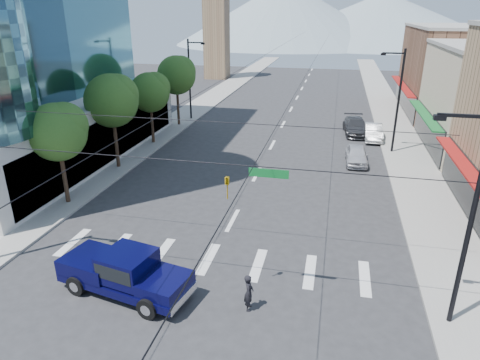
{
  "coord_description": "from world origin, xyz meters",
  "views": [
    {
      "loc": [
        5.56,
        -16.62,
        11.96
      ],
      "look_at": [
        0.63,
        5.25,
        3.0
      ],
      "focal_mm": 32.0,
      "sensor_mm": 36.0,
      "label": 1
    }
  ],
  "objects": [
    {
      "name": "mountain_left",
      "position": [
        -15.0,
        150.0,
        11.0
      ],
      "size": [
        80.0,
        80.0,
        22.0
      ],
      "primitive_type": "cone",
      "color": "gray",
      "rests_on": "ground"
    },
    {
      "name": "shop_far",
      "position": [
        20.0,
        40.0,
        5.0
      ],
      "size": [
        12.0,
        18.0,
        10.0
      ],
      "primitive_type": "cube",
      "color": "brown",
      "rests_on": "ground"
    },
    {
      "name": "lamp_pole_nw",
      "position": [
        -10.67,
        30.0,
        4.94
      ],
      "size": [
        2.0,
        0.25,
        9.0
      ],
      "color": "black",
      "rests_on": "ground"
    },
    {
      "name": "sidewalk_right",
      "position": [
        12.0,
        40.0,
        0.07
      ],
      "size": [
        4.0,
        120.0,
        0.15
      ],
      "primitive_type": "cube",
      "color": "gray",
      "rests_on": "ground"
    },
    {
      "name": "parked_car_mid",
      "position": [
        9.4,
        25.94,
        0.76
      ],
      "size": [
        1.62,
        4.62,
        1.52
      ],
      "primitive_type": "imported",
      "rotation": [
        0.0,
        0.0,
        -0.0
      ],
      "color": "silver",
      "rests_on": "ground"
    },
    {
      "name": "tree_near",
      "position": [
        -11.07,
        6.1,
        4.99
      ],
      "size": [
        3.65,
        3.64,
        6.71
      ],
      "color": "black",
      "rests_on": "ground"
    },
    {
      "name": "pickup_truck",
      "position": [
        -3.05,
        -1.95,
        1.09
      ],
      "size": [
        6.49,
        3.39,
        2.1
      ],
      "rotation": [
        0.0,
        0.0,
        -0.2
      ],
      "color": "#070736",
      "rests_on": "ground"
    },
    {
      "name": "tree_midnear",
      "position": [
        -11.07,
        13.1,
        5.59
      ],
      "size": [
        4.09,
        4.09,
        7.52
      ],
      "color": "black",
      "rests_on": "ground"
    },
    {
      "name": "parked_car_near",
      "position": [
        7.6,
        18.39,
        0.74
      ],
      "size": [
        1.85,
        4.37,
        1.48
      ],
      "primitive_type": "imported",
      "rotation": [
        0.0,
        0.0,
        0.02
      ],
      "color": "silver",
      "rests_on": "ground"
    },
    {
      "name": "tree_midfar",
      "position": [
        -11.07,
        20.1,
        4.99
      ],
      "size": [
        3.65,
        3.64,
        6.71
      ],
      "color": "black",
      "rests_on": "ground"
    },
    {
      "name": "lamp_pole_ne",
      "position": [
        10.67,
        22.0,
        4.94
      ],
      "size": [
        2.0,
        0.25,
        9.0
      ],
      "color": "black",
      "rests_on": "ground"
    },
    {
      "name": "sidewalk_left",
      "position": [
        -12.0,
        40.0,
        0.07
      ],
      "size": [
        4.0,
        120.0,
        0.15
      ],
      "primitive_type": "cube",
      "color": "gray",
      "rests_on": "ground"
    },
    {
      "name": "clock_tower",
      "position": [
        -16.5,
        62.0,
        10.64
      ],
      "size": [
        4.8,
        4.8,
        20.4
      ],
      "color": "#8C6B4C",
      "rests_on": "ground"
    },
    {
      "name": "pedestrian",
      "position": [
        2.62,
        -1.9,
        0.84
      ],
      "size": [
        0.49,
        0.67,
        1.68
      ],
      "primitive_type": "imported",
      "rotation": [
        0.0,
        0.0,
        1.73
      ],
      "color": "black",
      "rests_on": "ground"
    },
    {
      "name": "ground",
      "position": [
        0.0,
        0.0,
        0.0
      ],
      "size": [
        160.0,
        160.0,
        0.0
      ],
      "primitive_type": "plane",
      "color": "#28282B",
      "rests_on": "ground"
    },
    {
      "name": "tree_far",
      "position": [
        -11.07,
        27.1,
        5.59
      ],
      "size": [
        4.09,
        4.09,
        7.52
      ],
      "color": "black",
      "rests_on": "ground"
    },
    {
      "name": "signal_rig",
      "position": [
        0.19,
        -1.0,
        4.64
      ],
      "size": [
        21.8,
        0.2,
        9.0
      ],
      "color": "black",
      "rests_on": "ground"
    },
    {
      "name": "mountain_right",
      "position": [
        20.0,
        160.0,
        9.0
      ],
      "size": [
        90.0,
        90.0,
        18.0
      ],
      "primitive_type": "cone",
      "color": "gray",
      "rests_on": "ground"
    },
    {
      "name": "parked_car_far",
      "position": [
        7.76,
        27.71,
        0.81
      ],
      "size": [
        2.78,
        5.8,
        1.63
      ],
      "primitive_type": "imported",
      "rotation": [
        0.0,
        0.0,
        0.09
      ],
      "color": "#343336",
      "rests_on": "ground"
    }
  ]
}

